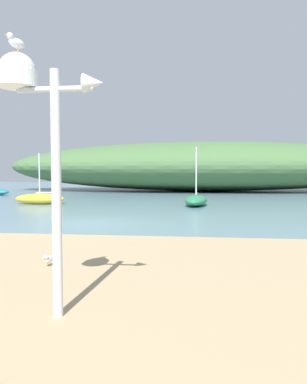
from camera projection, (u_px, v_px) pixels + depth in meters
The scene contains 7 objects.
ground_plane at pixel (86, 224), 14.03m from camera, with size 120.00×120.00×0.00m, color slate.
distant_hill at pixel (203, 166), 39.60m from camera, with size 43.11×14.20×5.25m, color #476B3D.
mast_structure at pixel (32, 103), 4.40m from camera, with size 1.29×0.48×3.20m.
seagull_on_radar at pixel (16, 42), 4.38m from camera, with size 0.18×0.28×0.21m.
sailboat_centre_water at pixel (40, 199), 22.91m from camera, with size 3.16×1.20×3.18m.
sailboat_west_reach at pixel (196, 200), 21.89m from camera, with size 1.57×3.69×3.47m.
seagull_near_waterline at pixel (48, 259), 6.91m from camera, with size 0.14×0.35×0.24m.
Camera 1 is at (4.23, -13.54, 1.96)m, focal length 34.36 mm.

